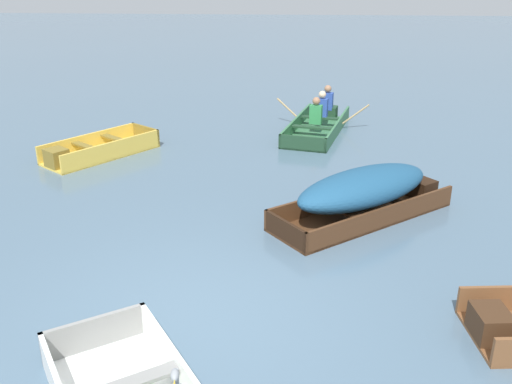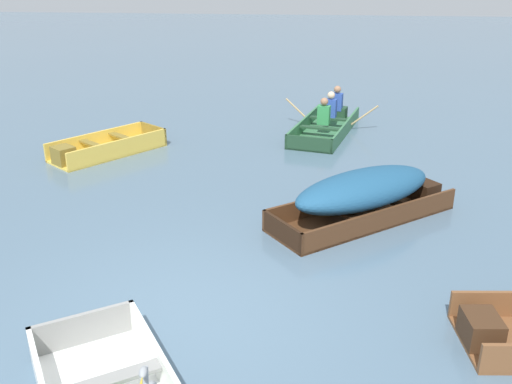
# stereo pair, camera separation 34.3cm
# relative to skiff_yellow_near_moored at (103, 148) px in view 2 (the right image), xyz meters

# --- Properties ---
(ground_plane) EXTENTS (80.00, 80.00, 0.00)m
(ground_plane) POSITION_rel_skiff_yellow_near_moored_xyz_m (2.93, -5.72, -0.14)
(ground_plane) COLOR slate
(skiff_yellow_near_moored) EXTENTS (2.18, 2.48, 0.39)m
(skiff_yellow_near_moored) POSITION_rel_skiff_yellow_near_moored_xyz_m (0.00, 0.00, 0.00)
(skiff_yellow_near_moored) COLOR #E5BC47
(skiff_yellow_near_moored) RESTS_ON ground
(skiff_dark_varnish_mid_moored) EXTENTS (3.07, 2.73, 0.80)m
(skiff_dark_varnish_mid_moored) POSITION_rel_skiff_yellow_near_moored_xyz_m (5.25, -2.66, 0.30)
(skiff_dark_varnish_mid_moored) COLOR #4C2D19
(skiff_dark_varnish_mid_moored) RESTS_ON ground
(rowboat_green_with_crew) EXTENTS (2.25, 3.21, 0.90)m
(rowboat_green_with_crew) POSITION_rel_skiff_yellow_near_moored_xyz_m (4.71, 2.38, 0.06)
(rowboat_green_with_crew) COLOR #387047
(rowboat_green_with_crew) RESTS_ON ground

